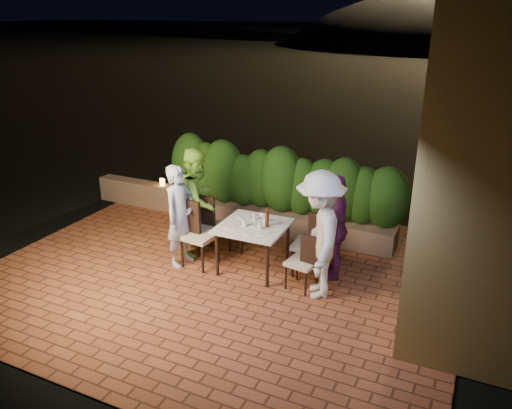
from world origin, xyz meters
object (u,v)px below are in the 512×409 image
Objects in this scene: chair_left_back at (214,226)px; diner_purple at (335,227)px; chair_right_back at (309,244)px; parapet_lamp at (162,182)px; beer_bottle at (267,217)px; diner_white at (320,235)px; dining_table at (253,247)px; bowl at (260,216)px; chair_right_front at (302,261)px; diner_blue at (180,216)px; diner_green at (198,200)px; chair_left_front at (199,234)px.

diner_purple reaches higher than chair_left_back.
chair_right_back reaches higher than parapet_lamp.
beer_bottle is at bearing -95.74° from diner_purple.
chair_left_back is 2.06m from diner_white.
diner_white reaches higher than beer_bottle.
dining_table is 1.30m from diner_purple.
bowl is 0.10× the size of diner_purple.
beer_bottle is at bearing -12.41° from chair_right_front.
diner_blue is at bearing -149.71° from bowl.
diner_green reaches higher than chair_right_back.
bowl is at bearing -8.93° from chair_right_back.
beer_bottle reaches higher than bowl.
dining_table is 0.62× the size of diner_purple.
beer_bottle is 0.40m from bowl.
diner_purple is at bearing 15.83° from dining_table.
diner_green is at bearing 176.04° from chair_left_back.
chair_right_back reaches higher than chair_right_front.
bowl is at bearing -112.22° from diner_purple.
bowl is (-0.03, 0.33, 0.40)m from dining_table.
chair_left_front is at bearing -112.52° from diner_white.
chair_right_back is 1.98m from diner_green.
bowl is 1.26m from diner_blue.
chair_right_back is 0.62× the size of diner_blue.
diner_blue is (-1.12, -0.30, 0.44)m from dining_table.
bowl is 0.84m from chair_left_back.
diner_blue is at bearing -118.19° from chair_left_back.
chair_left_front is 0.66× the size of diner_purple.
diner_purple reaches higher than beer_bottle.
diner_purple is at bearing -68.82° from diner_blue.
chair_left_back is at bearing -108.84° from diner_purple.
chair_right_back reaches higher than bowl.
chair_left_front is 2.10m from diner_purple.
diner_white is (1.14, -0.27, 0.54)m from dining_table.
chair_right_front is (1.69, -0.43, -0.07)m from chair_left_back.
diner_blue is 0.92× the size of diner_green.
diner_purple is (2.29, 0.64, -0.01)m from diner_blue.
bowl is (-0.24, 0.29, -0.13)m from beer_bottle.
chair_left_front reaches higher than chair_left_back.
diner_purple reaches higher than chair_left_front.
bowl is 1.11m from chair_right_front.
diner_blue is at bearing -96.84° from diner_purple.
diner_white is at bearing -13.50° from dining_table.
beer_bottle is at bearing -130.14° from diner_white.
diner_purple is (1.99, 0.12, 0.31)m from chair_left_back.
beer_bottle reaches higher than chair_right_front.
chair_right_front is 0.85× the size of chair_right_back.
diner_green is (0.00, 0.54, 0.07)m from diner_blue.
beer_bottle is 0.17× the size of diner_green.
chair_right_front is 0.73m from diner_purple.
chair_left_back reaches higher than parapet_lamp.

